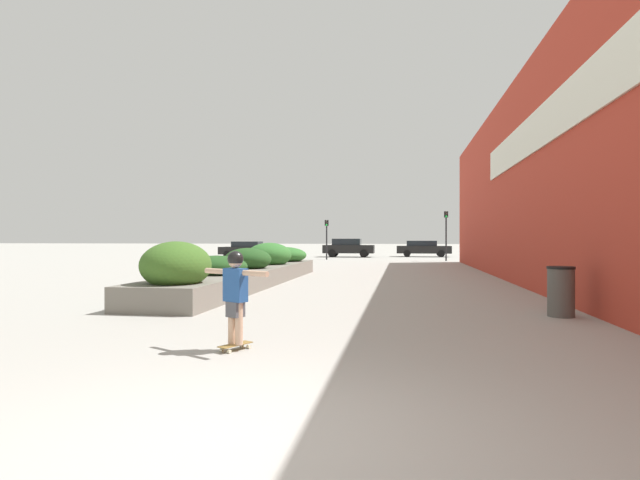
{
  "coord_description": "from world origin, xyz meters",
  "views": [
    {
      "loc": [
        1.31,
        -3.87,
        1.63
      ],
      "look_at": [
        -0.71,
        8.36,
        1.6
      ],
      "focal_mm": 28.0,
      "sensor_mm": 36.0,
      "label": 1
    }
  ],
  "objects": [
    {
      "name": "skateboarder",
      "position": [
        -1.1,
        3.11,
        0.92
      ],
      "size": [
        1.16,
        0.66,
        1.36
      ],
      "rotation": [
        0.0,
        0.0,
        -0.48
      ],
      "color": "tan",
      "rests_on": "skateboard"
    },
    {
      "name": "ground_plane",
      "position": [
        0.0,
        0.0,
        0.0
      ],
      "size": [
        300.0,
        300.0,
        0.0
      ],
      "primitive_type": "plane",
      "color": "#A3A099"
    },
    {
      "name": "skateboard",
      "position": [
        -1.1,
        3.11,
        0.07
      ],
      "size": [
        0.41,
        0.57,
        0.09
      ],
      "rotation": [
        0.0,
        0.0,
        -0.48
      ],
      "color": "olive",
      "rests_on": "ground_plane"
    },
    {
      "name": "building_wall_right",
      "position": [
        5.56,
        13.62,
        3.68
      ],
      "size": [
        0.67,
        36.6,
        7.33
      ],
      "color": "#B23323",
      "rests_on": "ground_plane"
    },
    {
      "name": "car_center_left",
      "position": [
        12.07,
        37.23,
        0.75
      ],
      "size": [
        4.1,
        2.02,
        1.4
      ],
      "rotation": [
        0.0,
        0.0,
        -1.57
      ],
      "color": "navy",
      "rests_on": "ground_plane"
    },
    {
      "name": "traffic_light_left",
      "position": [
        -4.46,
        34.25,
        2.12
      ],
      "size": [
        0.28,
        0.3,
        3.07
      ],
      "color": "black",
      "rests_on": "ground_plane"
    },
    {
      "name": "car_center_right",
      "position": [
        -3.4,
        40.17,
        0.85
      ],
      "size": [
        4.48,
        2.05,
        1.62
      ],
      "rotation": [
        0.0,
        0.0,
        -1.57
      ],
      "color": "black",
      "rests_on": "ground_plane"
    },
    {
      "name": "car_leftmost",
      "position": [
        3.17,
        41.77,
        0.77
      ],
      "size": [
        4.78,
        1.84,
        1.44
      ],
      "rotation": [
        0.0,
        0.0,
        -1.57
      ],
      "color": "black",
      "rests_on": "ground_plane"
    },
    {
      "name": "trash_bin",
      "position": [
        4.59,
        7.23,
        0.53
      ],
      "size": [
        0.56,
        0.56,
        1.05
      ],
      "color": "#514C47",
      "rests_on": "ground_plane"
    },
    {
      "name": "traffic_light_right",
      "position": [
        4.47,
        33.4,
        2.46
      ],
      "size": [
        0.28,
        0.3,
        3.62
      ],
      "color": "black",
      "rests_on": "ground_plane"
    },
    {
      "name": "car_rightmost",
      "position": [
        -11.79,
        36.81,
        0.74
      ],
      "size": [
        4.22,
        1.97,
        1.39
      ],
      "rotation": [
        0.0,
        0.0,
        1.57
      ],
      "color": "black",
      "rests_on": "ground_plane"
    },
    {
      "name": "planter_box",
      "position": [
        -4.02,
        13.15,
        0.58
      ],
      "size": [
        2.11,
        14.21,
        1.57
      ],
      "color": "slate",
      "rests_on": "ground_plane"
    }
  ]
}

